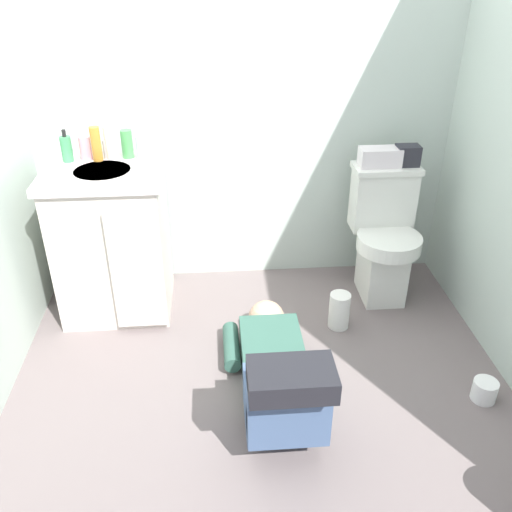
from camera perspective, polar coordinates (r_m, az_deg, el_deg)
The scene contains 16 objects.
ground_plane at distance 2.62m, azimuth 0.59°, elevation -14.20°, with size 2.81×3.15×0.04m, color #6C6060.
wall_back at distance 3.05m, azimuth -1.26°, elevation 18.50°, with size 2.47×0.08×2.40m, color #B5C4B9.
toilet at distance 3.16m, azimuth 13.11°, elevation 2.03°, with size 0.36×0.46×0.75m.
vanity_cabinet at distance 3.02m, azimuth -14.58°, elevation 1.60°, with size 0.60×0.53×0.82m.
faucet at distance 2.98m, azimuth -15.35°, elevation 10.60°, with size 0.02×0.02×0.10m, color silver.
person_plumber at distance 2.43m, azimuth 2.17°, elevation -12.08°, with size 0.39×1.06×0.52m.
tissue_box at distance 3.05m, azimuth 12.75°, elevation 9.99°, with size 0.22×0.11×0.10m, color silver.
toiletry_bag at distance 3.10m, azimuth 15.45°, elevation 10.04°, with size 0.12×0.09×0.11m, color #26262D.
soap_dispenser at distance 3.00m, azimuth -19.07°, elevation 10.50°, with size 0.06×0.06×0.17m.
bottle_pink at distance 3.00m, azimuth -17.31°, elevation 10.64°, with size 0.06×0.06×0.12m, color pink.
bottle_amber at distance 2.96m, azimuth -16.27°, elevation 11.11°, with size 0.05×0.05×0.18m, color #C9862E.
bottle_white at distance 2.97m, azimuth -14.95°, elevation 11.31°, with size 0.05×0.05×0.17m, color white.
bottle_green at distance 2.97m, azimuth -13.24°, elevation 11.25°, with size 0.06×0.06×0.15m, color #45984D.
bottle_clear at distance 2.93m, azimuth -11.91°, elevation 10.94°, with size 0.04×0.04×0.12m, color silver.
paper_towel_roll at distance 2.96m, azimuth 8.65°, elevation -5.63°, with size 0.11×0.11×0.20m, color white.
toilet_paper_roll at distance 2.74m, azimuth 22.64°, elevation -12.76°, with size 0.11×0.11×0.10m, color white.
Camera 1 is at (-0.18, -1.87, 1.80)m, focal length 38.51 mm.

